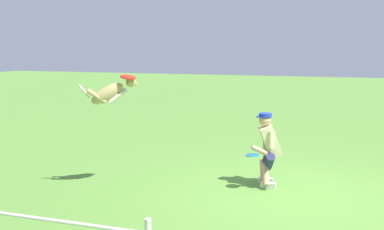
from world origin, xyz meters
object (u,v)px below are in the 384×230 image
at_px(dog, 110,93).
at_px(frisbee_flying, 128,77).
at_px(person, 268,147).
at_px(frisbee_held, 252,155).

xyz_separation_m(dog, frisbee_flying, (-0.30, -0.07, 0.27)).
relative_size(person, dog, 1.44).
distance_m(dog, frisbee_held, 2.63).
bearing_deg(person, frisbee_flying, 1.88).
height_order(person, dog, dog).
relative_size(dog, frisbee_flying, 3.42).
bearing_deg(frisbee_held, dog, 12.67).
relative_size(frisbee_flying, frisbee_held, 1.11).
distance_m(person, frisbee_flying, 2.70).
bearing_deg(frisbee_held, frisbee_flying, 12.50).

